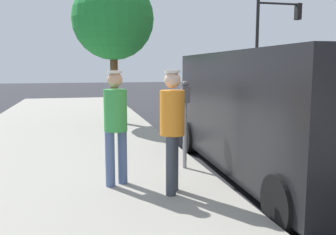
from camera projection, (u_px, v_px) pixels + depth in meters
name	position (u px, v px, depth m)	size (l,w,h in m)	color
ground_plane	(264.00, 176.00, 6.49)	(80.00, 80.00, 0.00)	#2D2D33
sidewalk_slab	(56.00, 187.00, 5.67)	(5.00, 32.00, 0.15)	#9E998E
parking_meter_near	(185.00, 109.00, 6.36)	(0.14, 0.18, 1.52)	gray
pedestrian_in_orange	(172.00, 123.00, 5.09)	(0.34, 0.34, 1.71)	#383D47
pedestrian_in_green	(116.00, 120.00, 5.44)	(0.34, 0.34, 1.70)	#4C608C
parked_van	(275.00, 111.00, 6.34)	(2.29, 5.27, 2.15)	black
traffic_light_corner	(273.00, 34.00, 18.45)	(2.48, 0.42, 5.20)	black
street_tree	(113.00, 19.00, 11.41)	(2.52, 2.52, 4.48)	brown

